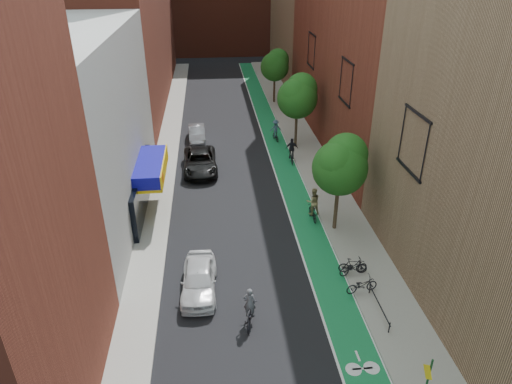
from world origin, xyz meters
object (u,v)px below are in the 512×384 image
object	(u,v)px
cyclist_lane_mid	(292,153)
cyclist_lane_far	(276,131)
parked_car_silver	(197,133)
cyclist_lane_near	(313,206)
cyclist_lead	(250,312)
parked_car_black	(200,162)
parked_car_white	(199,279)

from	to	relation	value
cyclist_lane_mid	cyclist_lane_far	bearing A→B (deg)	-77.27
parked_car_silver	cyclist_lane_near	xyz separation A→B (m)	(7.82, -15.21, 0.28)
cyclist_lane_near	cyclist_lane_far	size ratio (longest dim) A/B	1.12
cyclist_lead	cyclist_lane_far	xyz separation A→B (m)	(4.63, 23.76, 0.26)
cyclist_lane_mid	parked_car_black	bearing A→B (deg)	12.08
cyclist_lane_mid	cyclist_lane_far	distance (m)	5.29
parked_car_white	cyclist_lane_mid	xyz separation A→B (m)	(7.70, 15.91, 0.10)
cyclist_lane_far	cyclist_lane_near	bearing A→B (deg)	78.71
parked_car_white	cyclist_lane_mid	distance (m)	17.67
cyclist_lane_near	cyclist_lane_far	distance (m)	14.54
parked_car_silver	cyclist_lane_far	bearing A→B (deg)	-7.60
parked_car_black	parked_car_silver	bearing A→B (deg)	91.00
cyclist_lane_mid	cyclist_lane_far	world-z (taller)	cyclist_lane_mid
parked_car_white	parked_car_black	bearing A→B (deg)	92.05
parked_car_silver	cyclist_lane_near	bearing A→B (deg)	-65.16
cyclist_lane_mid	cyclist_lane_far	xyz separation A→B (m)	(-0.64, 5.25, 0.06)
cyclist_lead	cyclist_lane_near	bearing A→B (deg)	-107.00
parked_car_silver	cyclist_lane_mid	xyz separation A→B (m)	(8.03, -5.92, 0.16)
cyclist_lead	cyclist_lane_near	world-z (taller)	cyclist_lane_near
cyclist_lead	cyclist_lane_mid	distance (m)	19.25
parked_car_silver	cyclist_lead	world-z (taller)	cyclist_lead
parked_car_white	cyclist_lane_mid	world-z (taller)	cyclist_lane_mid
parked_car_silver	cyclist_lane_mid	bearing A→B (deg)	-38.78
cyclist_lead	cyclist_lane_near	xyz separation A→B (m)	(5.06, 9.23, 0.33)
parked_car_black	parked_car_white	bearing A→B (deg)	-91.83
parked_car_white	cyclist_lane_near	bearing A→B (deg)	43.52
parked_car_silver	cyclist_lane_far	distance (m)	7.43
parked_car_silver	cyclist_lane_far	world-z (taller)	cyclist_lane_far
cyclist_lane_mid	cyclist_lane_far	size ratio (longest dim) A/B	1.07
parked_car_white	cyclist_lane_near	size ratio (longest dim) A/B	1.99
parked_car_black	cyclist_lane_near	size ratio (longest dim) A/B	2.55
parked_car_silver	cyclist_lane_mid	distance (m)	9.98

